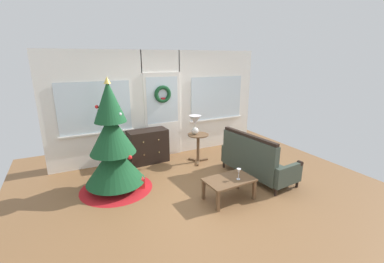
{
  "coord_description": "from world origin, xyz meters",
  "views": [
    {
      "loc": [
        -2.11,
        -3.77,
        2.4
      ],
      "look_at": [
        0.05,
        0.55,
        1.0
      ],
      "focal_mm": 24.23,
      "sensor_mm": 36.0,
      "label": 1
    }
  ],
  "objects_px": {
    "table_lamp": "(195,122)",
    "coffee_table": "(229,182)",
    "settee_sofa": "(255,161)",
    "wine_glass": "(239,172)",
    "side_table": "(198,142)",
    "dresser_cabinet": "(148,146)",
    "gift_box": "(138,183)",
    "christmas_tree": "(113,150)"
  },
  "relations": [
    {
      "from": "christmas_tree",
      "to": "side_table",
      "type": "height_order",
      "value": "christmas_tree"
    },
    {
      "from": "coffee_table",
      "to": "settee_sofa",
      "type": "bearing_deg",
      "value": 26.49
    },
    {
      "from": "coffee_table",
      "to": "gift_box",
      "type": "distance_m",
      "value": 1.71
    },
    {
      "from": "settee_sofa",
      "to": "coffee_table",
      "type": "relative_size",
      "value": 1.9
    },
    {
      "from": "settee_sofa",
      "to": "wine_glass",
      "type": "height_order",
      "value": "settee_sofa"
    },
    {
      "from": "dresser_cabinet",
      "to": "settee_sofa",
      "type": "xyz_separation_m",
      "value": [
        1.67,
        -1.78,
        -0.01
      ]
    },
    {
      "from": "dresser_cabinet",
      "to": "coffee_table",
      "type": "distance_m",
      "value": 2.36
    },
    {
      "from": "table_lamp",
      "to": "gift_box",
      "type": "xyz_separation_m",
      "value": [
        -1.56,
        -0.69,
        -0.86
      ]
    },
    {
      "from": "dresser_cabinet",
      "to": "gift_box",
      "type": "height_order",
      "value": "dresser_cabinet"
    },
    {
      "from": "christmas_tree",
      "to": "dresser_cabinet",
      "type": "xyz_separation_m",
      "value": [
        0.94,
        0.98,
        -0.38
      ]
    },
    {
      "from": "christmas_tree",
      "to": "side_table",
      "type": "relative_size",
      "value": 3.07
    },
    {
      "from": "settee_sofa",
      "to": "side_table",
      "type": "relative_size",
      "value": 2.42
    },
    {
      "from": "coffee_table",
      "to": "gift_box",
      "type": "height_order",
      "value": "coffee_table"
    },
    {
      "from": "table_lamp",
      "to": "coffee_table",
      "type": "xyz_separation_m",
      "value": [
        -0.25,
        -1.76,
        -0.64
      ]
    },
    {
      "from": "settee_sofa",
      "to": "wine_glass",
      "type": "distance_m",
      "value": 0.98
    },
    {
      "from": "table_lamp",
      "to": "side_table",
      "type": "bearing_deg",
      "value": -33.69
    },
    {
      "from": "settee_sofa",
      "to": "coffee_table",
      "type": "height_order",
      "value": "settee_sofa"
    },
    {
      "from": "christmas_tree",
      "to": "coffee_table",
      "type": "xyz_separation_m",
      "value": [
        1.68,
        -1.26,
        -0.44
      ]
    },
    {
      "from": "christmas_tree",
      "to": "table_lamp",
      "type": "xyz_separation_m",
      "value": [
        1.93,
        0.5,
        0.19
      ]
    },
    {
      "from": "table_lamp",
      "to": "wine_glass",
      "type": "distance_m",
      "value": 1.9
    },
    {
      "from": "christmas_tree",
      "to": "wine_glass",
      "type": "bearing_deg",
      "value": -36.53
    },
    {
      "from": "christmas_tree",
      "to": "coffee_table",
      "type": "height_order",
      "value": "christmas_tree"
    },
    {
      "from": "coffee_table",
      "to": "gift_box",
      "type": "bearing_deg",
      "value": 140.61
    },
    {
      "from": "side_table",
      "to": "table_lamp",
      "type": "xyz_separation_m",
      "value": [
        -0.06,
        0.04,
        0.48
      ]
    },
    {
      "from": "christmas_tree",
      "to": "gift_box",
      "type": "distance_m",
      "value": 0.78
    },
    {
      "from": "gift_box",
      "to": "wine_glass",
      "type": "bearing_deg",
      "value": -38.67
    },
    {
      "from": "christmas_tree",
      "to": "table_lamp",
      "type": "distance_m",
      "value": 2.0
    },
    {
      "from": "dresser_cabinet",
      "to": "wine_glass",
      "type": "xyz_separation_m",
      "value": [
        0.87,
        -2.32,
        0.14
      ]
    },
    {
      "from": "coffee_table",
      "to": "side_table",
      "type": "bearing_deg",
      "value": 79.92
    },
    {
      "from": "side_table",
      "to": "gift_box",
      "type": "distance_m",
      "value": 1.78
    },
    {
      "from": "christmas_tree",
      "to": "settee_sofa",
      "type": "bearing_deg",
      "value": -16.98
    },
    {
      "from": "dresser_cabinet",
      "to": "gift_box",
      "type": "distance_m",
      "value": 1.33
    },
    {
      "from": "settee_sofa",
      "to": "table_lamp",
      "type": "xyz_separation_m",
      "value": [
        -0.69,
        1.3,
        0.59
      ]
    },
    {
      "from": "dresser_cabinet",
      "to": "wine_glass",
      "type": "distance_m",
      "value": 2.48
    },
    {
      "from": "christmas_tree",
      "to": "dresser_cabinet",
      "type": "height_order",
      "value": "christmas_tree"
    },
    {
      "from": "side_table",
      "to": "wine_glass",
      "type": "xyz_separation_m",
      "value": [
        -0.17,
        -1.8,
        0.04
      ]
    },
    {
      "from": "gift_box",
      "to": "coffee_table",
      "type": "bearing_deg",
      "value": -39.39
    },
    {
      "from": "settee_sofa",
      "to": "side_table",
      "type": "distance_m",
      "value": 1.41
    },
    {
      "from": "side_table",
      "to": "table_lamp",
      "type": "relative_size",
      "value": 1.54
    },
    {
      "from": "dresser_cabinet",
      "to": "gift_box",
      "type": "relative_size",
      "value": 4.29
    },
    {
      "from": "table_lamp",
      "to": "gift_box",
      "type": "distance_m",
      "value": 1.91
    },
    {
      "from": "table_lamp",
      "to": "coffee_table",
      "type": "bearing_deg",
      "value": -97.95
    }
  ]
}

